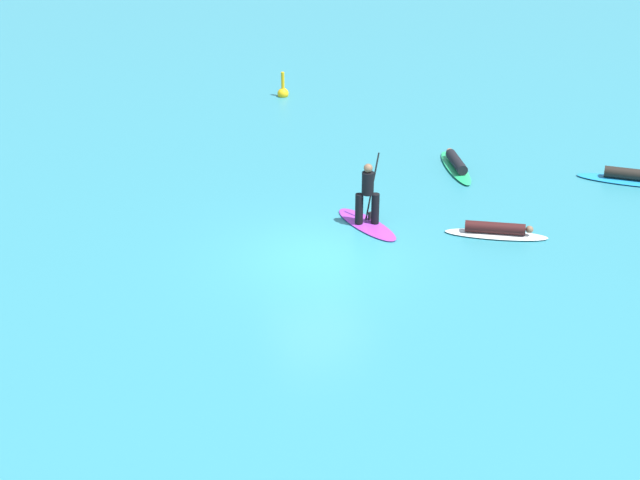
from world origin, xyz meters
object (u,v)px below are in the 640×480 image
at_px(surfer_on_blue_board, 632,178).
at_px(surfer_on_green_board, 456,165).
at_px(surfer_on_white_board, 496,231).
at_px(surfer_on_purple_board, 367,208).
at_px(marker_buoy, 283,92).

bearing_deg(surfer_on_blue_board, surfer_on_green_board, -173.19).
bearing_deg(surfer_on_white_board, surfer_on_purple_board, 178.33).
height_order(surfer_on_green_board, surfer_on_white_board, surfer_on_green_board).
bearing_deg(surfer_on_green_board, surfer_on_blue_board, -108.72).
height_order(surfer_on_blue_board, surfer_on_white_board, surfer_on_blue_board).
distance_m(surfer_on_blue_board, surfer_on_white_board, 6.05).
relative_size(surfer_on_purple_board, surfer_on_blue_board, 0.89).
relative_size(surfer_on_blue_board, surfer_on_white_board, 1.11).
height_order(surfer_on_purple_board, surfer_on_white_board, surfer_on_purple_board).
relative_size(surfer_on_white_board, marker_buoy, 2.40).
xyz_separation_m(surfer_on_purple_board, surfer_on_white_board, (2.82, -2.05, -0.37)).
xyz_separation_m(surfer_on_green_board, surfer_on_blue_board, (4.27, -3.14, -0.01)).
height_order(surfer_on_purple_board, marker_buoy, surfer_on_purple_board).
height_order(surfer_on_purple_board, surfer_on_blue_board, surfer_on_purple_board).
bearing_deg(marker_buoy, surfer_on_purple_board, -101.98).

